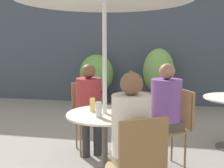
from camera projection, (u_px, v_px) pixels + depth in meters
The scene contains 14 objects.
storefront_wall at pixel (128, 42), 6.25m from camera, with size 10.00×0.06×3.00m.
cafe_table_near at pixel (105, 129), 2.74m from camera, with size 0.80×0.80×0.71m.
bistro_chair_0 at pixel (138, 162), 1.94m from camera, with size 0.48×0.49×0.91m.
bistro_chair_1 at pixel (176, 121), 3.00m from camera, with size 0.49×0.48×0.91m.
bistro_chair_2 at pixel (87, 109), 3.54m from camera, with size 0.48×0.49×0.91m.
bistro_chair_4 at pixel (137, 89), 5.17m from camera, with size 0.47×0.46×0.91m.
seated_person_0 at pixel (130, 133), 2.05m from camera, with size 0.37×0.38×1.21m.
seated_person_1 at pixel (165, 107), 2.93m from camera, with size 0.42×0.41×1.22m.
seated_person_2 at pixel (89, 101), 3.38m from camera, with size 0.39×0.41×1.18m.
beer_glass_0 at pixel (92, 105), 2.78m from camera, with size 0.06×0.06×0.14m.
beer_glass_1 at pixel (99, 110), 2.56m from camera, with size 0.06×0.06×0.15m.
beer_glass_2 at pixel (117, 105), 2.80m from camera, with size 0.06×0.06×0.14m.
potted_plant_0 at pixel (97, 77), 6.02m from camera, with size 0.77×0.77×1.21m.
potted_plant_1 at pixel (158, 75), 5.73m from camera, with size 0.67×0.67×1.35m.
Camera 1 is at (0.80, -2.52, 1.41)m, focal length 42.00 mm.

